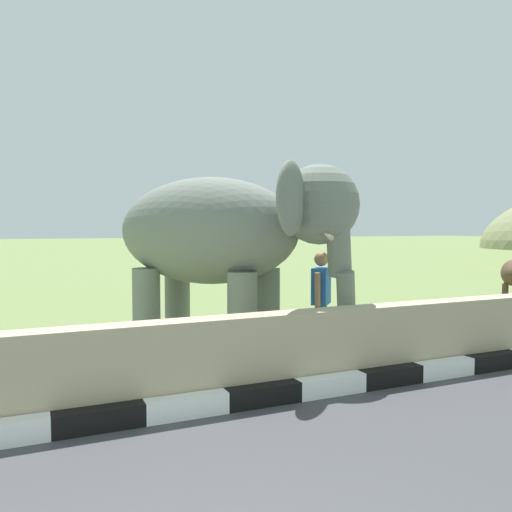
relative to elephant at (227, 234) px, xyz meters
name	(u,v)px	position (x,y,z in m)	size (l,w,h in m)	color
striped_curb	(51,427)	(-2.68, -2.30, -1.81)	(16.20, 0.20, 0.24)	white
barrier_parapet	(260,356)	(-0.33, -2.00, -1.43)	(28.00, 0.36, 1.00)	tan
elephant	(227,234)	(0.00, 0.00, 0.00)	(3.78, 3.88, 2.95)	slate
person_handler	(321,297)	(1.40, -0.53, -1.01)	(0.50, 0.52, 1.66)	navy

